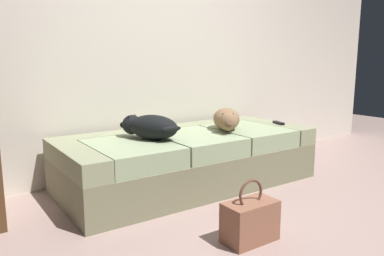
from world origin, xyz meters
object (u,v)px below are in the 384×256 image
at_px(dog_dark, 149,127).
at_px(handbag, 250,221).
at_px(tv_remote, 279,123).
at_px(dog_tan, 227,119).
at_px(couch, 189,159).

distance_m(dog_dark, handbag, 1.12).
bearing_deg(tv_remote, dog_tan, -167.36).
height_order(dog_dark, tv_remote, dog_dark).
xyz_separation_m(dog_tan, handbag, (-0.63, -0.99, -0.41)).
bearing_deg(handbag, dog_tan, 57.36).
bearing_deg(handbag, couch, 75.19).
bearing_deg(couch, tv_remote, -6.93).
height_order(couch, tv_remote, tv_remote).
xyz_separation_m(dog_tan, tv_remote, (0.60, -0.05, -0.08)).
relative_size(couch, handbag, 5.62).
height_order(dog_tan, handbag, dog_tan).
distance_m(couch, handbag, 1.10).
height_order(dog_tan, tv_remote, dog_tan).
relative_size(tv_remote, handbag, 0.40).
bearing_deg(couch, handbag, -104.81).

